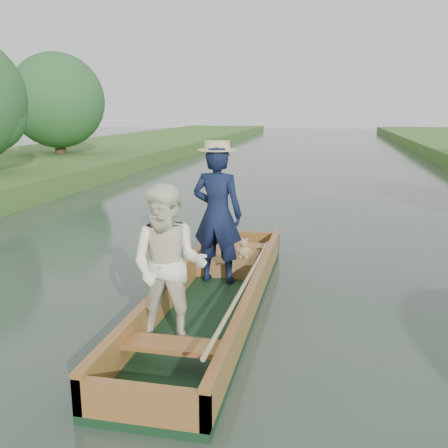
# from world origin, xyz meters

# --- Properties ---
(ground) EXTENTS (120.00, 120.00, 0.00)m
(ground) POSITION_xyz_m (0.00, 0.00, 0.00)
(ground) COLOR #283D30
(ground) RESTS_ON ground
(trees_far) EXTENTS (23.10, 14.64, 4.65)m
(trees_far) POSITION_xyz_m (-0.41, 8.89, 2.59)
(trees_far) COLOR #47331E
(trees_far) RESTS_ON ground
(punt) EXTENTS (1.16, 5.00, 1.99)m
(punt) POSITION_xyz_m (-0.10, -0.07, 0.64)
(punt) COLOR #13311A
(punt) RESTS_ON ground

